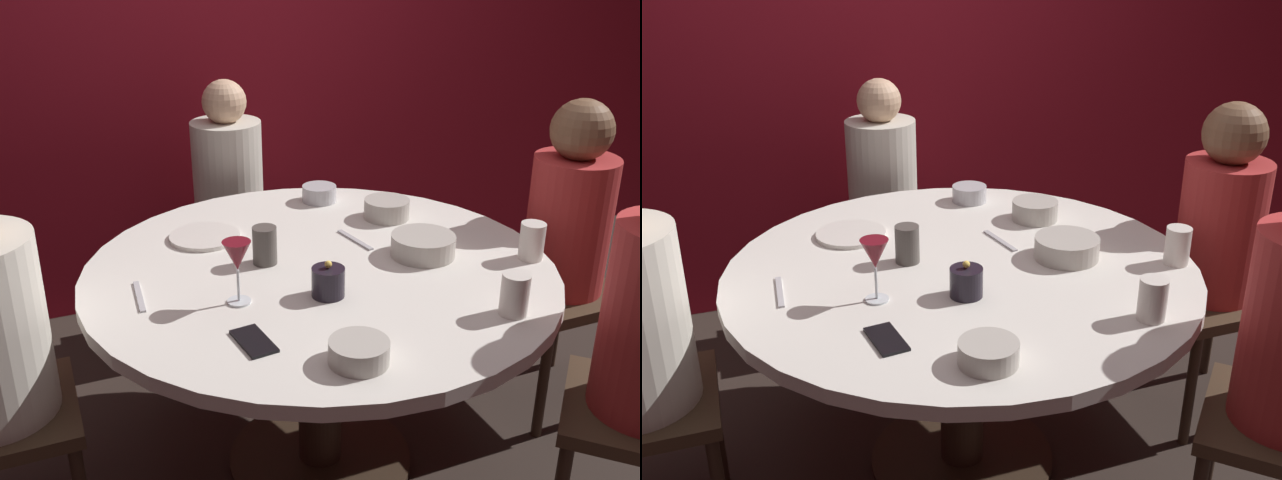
% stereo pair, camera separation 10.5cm
% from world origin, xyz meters
% --- Properties ---
extents(ground_plane, '(8.00, 8.00, 0.00)m').
position_xyz_m(ground_plane, '(0.00, 0.00, 0.00)').
color(ground_plane, '#2D231E').
extents(back_wall, '(6.00, 0.10, 2.60)m').
position_xyz_m(back_wall, '(0.00, 1.41, 1.30)').
color(back_wall, maroon).
rests_on(back_wall, ground).
extents(dining_table, '(1.39, 1.39, 0.72)m').
position_xyz_m(dining_table, '(0.00, 0.00, 0.58)').
color(dining_table, silver).
rests_on(dining_table, ground).
extents(seated_diner_back, '(0.40, 0.40, 1.10)m').
position_xyz_m(seated_diner_back, '(0.00, 0.97, 0.68)').
color(seated_diner_back, '#3F2D1E').
rests_on(seated_diner_back, ground).
extents(seated_diner_right, '(0.40, 0.40, 1.14)m').
position_xyz_m(seated_diner_right, '(0.92, 0.00, 0.71)').
color(seated_diner_right, '#3F2D1E').
rests_on(seated_diner_right, ground).
extents(candle_holder, '(0.09, 0.09, 0.10)m').
position_xyz_m(candle_holder, '(-0.06, -0.19, 0.77)').
color(candle_holder, black).
rests_on(candle_holder, dining_table).
extents(wine_glass, '(0.08, 0.08, 0.18)m').
position_xyz_m(wine_glass, '(-0.29, -0.13, 0.85)').
color(wine_glass, silver).
rests_on(wine_glass, dining_table).
extents(dinner_plate, '(0.22, 0.22, 0.01)m').
position_xyz_m(dinner_plate, '(-0.26, 0.33, 0.73)').
color(dinner_plate, silver).
rests_on(dinner_plate, dining_table).
extents(cell_phone, '(0.09, 0.15, 0.01)m').
position_xyz_m(cell_phone, '(-0.32, -0.34, 0.73)').
color(cell_phone, black).
rests_on(cell_phone, dining_table).
extents(bowl_serving_large, '(0.12, 0.12, 0.06)m').
position_xyz_m(bowl_serving_large, '(0.21, 0.50, 0.75)').
color(bowl_serving_large, '#B7B7BC').
rests_on(bowl_serving_large, dining_table).
extents(bowl_salad_center, '(0.16, 0.16, 0.07)m').
position_xyz_m(bowl_salad_center, '(0.36, 0.26, 0.76)').
color(bowl_salad_center, '#B2ADA3').
rests_on(bowl_salad_center, dining_table).
extents(bowl_small_white, '(0.14, 0.14, 0.05)m').
position_xyz_m(bowl_small_white, '(-0.12, -0.52, 0.75)').
color(bowl_small_white, '#B2ADA3').
rests_on(bowl_small_white, dining_table).
extents(bowl_sauce_side, '(0.20, 0.20, 0.07)m').
position_xyz_m(bowl_sauce_side, '(0.31, -0.06, 0.76)').
color(bowl_sauce_side, '#B2ADA3').
rests_on(bowl_sauce_side, dining_table).
extents(cup_near_candle, '(0.07, 0.07, 0.11)m').
position_xyz_m(cup_near_candle, '(0.60, -0.20, 0.78)').
color(cup_near_candle, silver).
rests_on(cup_near_candle, dining_table).
extents(cup_by_left_diner, '(0.07, 0.07, 0.11)m').
position_xyz_m(cup_by_left_diner, '(-0.14, 0.08, 0.78)').
color(cup_by_left_diner, '#4C4742').
rests_on(cup_by_left_diner, dining_table).
extents(cup_by_right_diner, '(0.07, 0.07, 0.11)m').
position_xyz_m(cup_by_right_diner, '(0.34, -0.47, 0.78)').
color(cup_by_right_diner, silver).
rests_on(cup_by_right_diner, dining_table).
extents(fork_near_plate, '(0.04, 0.18, 0.01)m').
position_xyz_m(fork_near_plate, '(0.17, 0.12, 0.73)').
color(fork_near_plate, '#B7B7BC').
rests_on(fork_near_plate, dining_table).
extents(knife_near_plate, '(0.03, 0.18, 0.01)m').
position_xyz_m(knife_near_plate, '(-0.53, 0.00, 0.73)').
color(knife_near_plate, '#B7B7BC').
rests_on(knife_near_plate, dining_table).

